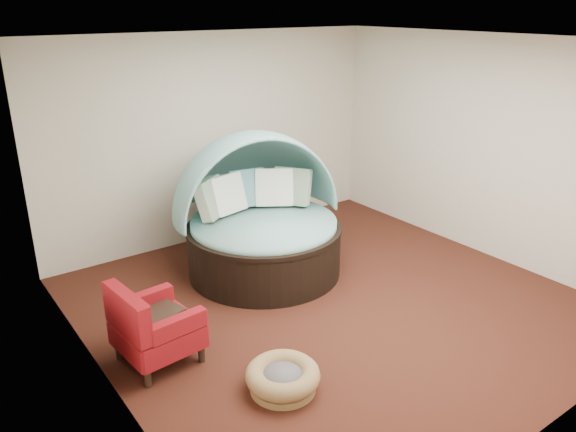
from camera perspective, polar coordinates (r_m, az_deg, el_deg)
floor at (r=6.36m, az=4.51°, el=-8.72°), size 5.00×5.00×0.00m
wall_back at (r=7.79m, az=-7.30°, el=7.86°), size 5.00×0.00×5.00m
wall_front at (r=4.37m, az=26.91°, el=-4.95°), size 5.00×0.00×5.00m
wall_left at (r=4.65m, az=-19.15°, el=-2.25°), size 0.00×5.00×5.00m
wall_right at (r=7.62m, az=19.38°, el=6.56°), size 0.00×5.00×5.00m
ceiling at (r=5.54m, az=5.37°, el=17.34°), size 5.00×5.00×0.00m
canopy_daybed at (r=6.80m, az=-2.88°, el=0.78°), size 2.24×2.19×1.73m
pet_basket at (r=5.02m, az=-0.53°, el=-16.09°), size 0.79×0.79×0.23m
red_armchair at (r=5.34m, az=-13.62°, el=-10.93°), size 0.75×0.75×0.81m
side_table at (r=5.52m, az=-13.70°, el=-10.72°), size 0.58×0.58×0.46m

